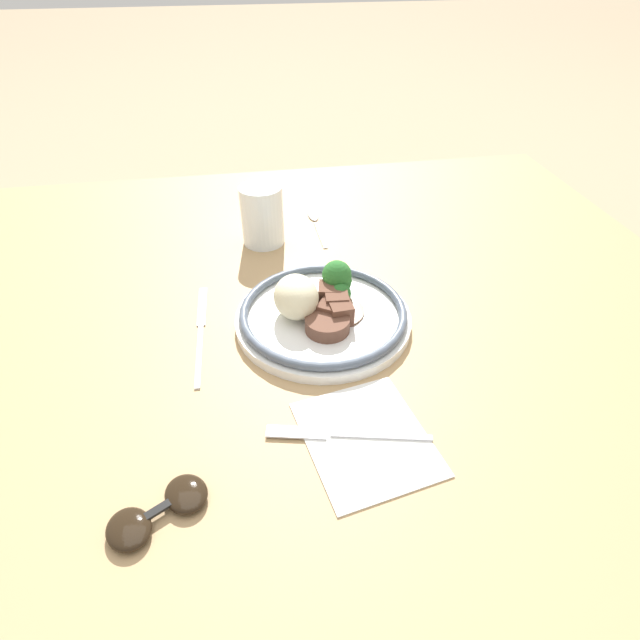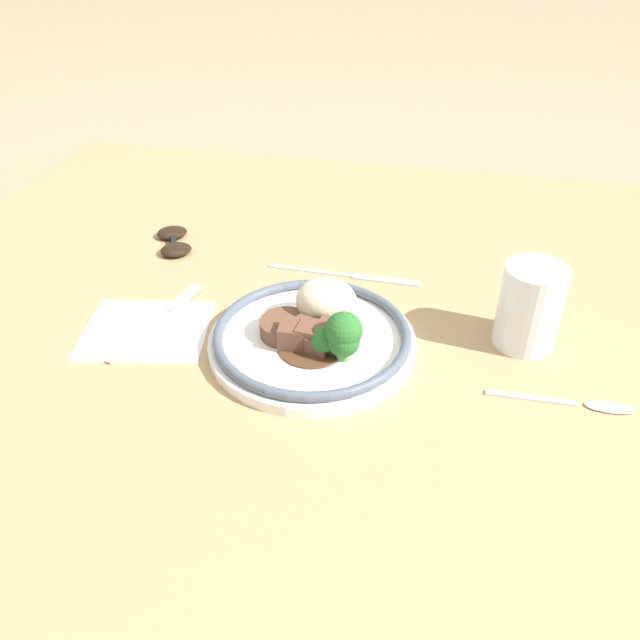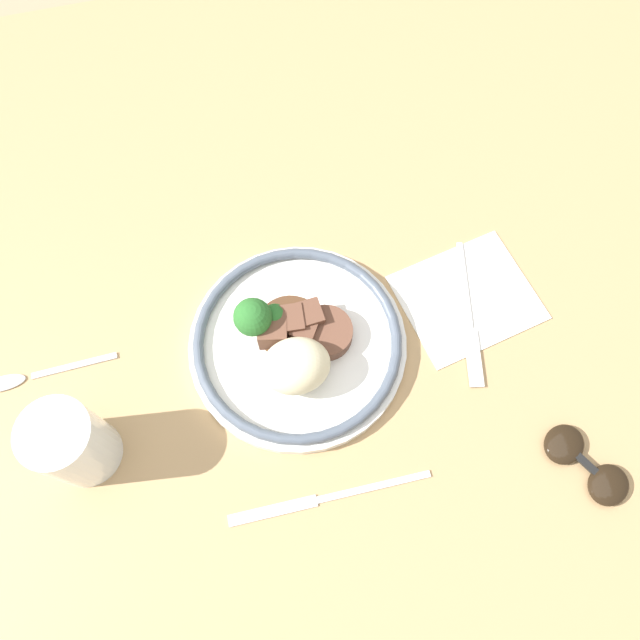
% 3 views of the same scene
% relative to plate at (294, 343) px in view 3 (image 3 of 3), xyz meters
% --- Properties ---
extents(ground_plane, '(8.00, 8.00, 0.00)m').
position_rel_plate_xyz_m(ground_plane, '(-0.03, -0.00, -0.06)').
color(ground_plane, '#998466').
extents(dining_table, '(1.19, 1.20, 0.04)m').
position_rel_plate_xyz_m(dining_table, '(-0.03, -0.00, -0.04)').
color(dining_table, tan).
rests_on(dining_table, ground).
extents(napkin, '(0.17, 0.15, 0.00)m').
position_rel_plate_xyz_m(napkin, '(-0.21, -0.01, -0.02)').
color(napkin, white).
rests_on(napkin, dining_table).
extents(plate, '(0.24, 0.24, 0.07)m').
position_rel_plate_xyz_m(plate, '(0.00, 0.00, 0.00)').
color(plate, white).
rests_on(plate, dining_table).
extents(juice_glass, '(0.07, 0.07, 0.10)m').
position_rel_plate_xyz_m(juice_glass, '(0.24, 0.06, 0.02)').
color(juice_glass, '#F4AD19').
rests_on(juice_glass, dining_table).
extents(fork, '(0.05, 0.18, 0.00)m').
position_rel_plate_xyz_m(fork, '(-0.20, 0.02, -0.02)').
color(fork, silver).
rests_on(fork, napkin).
extents(knife, '(0.21, 0.01, 0.00)m').
position_rel_plate_xyz_m(knife, '(0.01, 0.17, -0.02)').
color(knife, silver).
rests_on(knife, dining_table).
extents(spoon, '(0.15, 0.02, 0.01)m').
position_rel_plate_xyz_m(spoon, '(0.30, -0.04, -0.02)').
color(spoon, silver).
rests_on(spoon, dining_table).
extents(sunglasses, '(0.09, 0.11, 0.01)m').
position_rel_plate_xyz_m(sunglasses, '(-0.27, 0.20, -0.01)').
color(sunglasses, black).
rests_on(sunglasses, dining_table).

